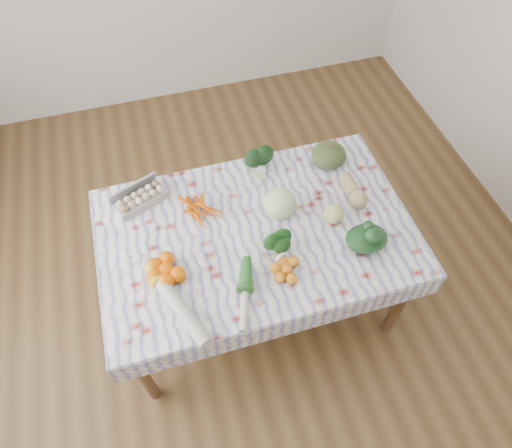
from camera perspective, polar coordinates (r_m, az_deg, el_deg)
name	(u,v)px	position (r m, az deg, el deg)	size (l,w,h in m)	color
ground	(256,297)	(3.07, 0.00, -9.09)	(4.50, 4.50, 0.00)	brown
dining_table	(256,239)	(2.48, 0.00, -1.93)	(1.60, 1.00, 0.75)	brown
tablecloth	(256,231)	(2.42, 0.00, -0.90)	(1.66, 1.06, 0.01)	white
egg_carton	(141,200)	(2.57, -14.14, 2.95)	(0.29, 0.11, 0.08)	#A4A49F
carrot_bunch	(200,211)	(2.49, -7.00, 1.58)	(0.19, 0.17, 0.03)	#D84F02
kale_bunch	(259,161)	(2.64, 0.36, 7.83)	(0.16, 0.14, 0.14)	#133314
kabocha_squash	(329,155)	(2.71, 9.10, 8.53)	(0.20, 0.20, 0.13)	#405025
cabbage	(280,204)	(2.41, 3.04, 2.56)	(0.17, 0.17, 0.17)	#C2E397
butternut_squash	(353,191)	(2.57, 12.08, 4.11)	(0.10, 0.22, 0.10)	tan
orange_cluster	(166,270)	(2.28, -11.13, -5.63)	(0.25, 0.25, 0.08)	#FF6901
broccoli	(275,249)	(2.28, 2.42, -3.17)	(0.15, 0.15, 0.11)	#154614
mandarin_cluster	(287,269)	(2.26, 3.87, -5.62)	(0.19, 0.19, 0.06)	orange
grapefruit	(334,214)	(2.45, 9.69, 1.30)	(0.11, 0.11, 0.11)	#CFD06D
spinach_bag	(367,239)	(2.39, 13.66, -1.78)	(0.22, 0.18, 0.10)	black
daikon	(179,307)	(2.18, -9.60, -10.17)	(0.07, 0.07, 0.48)	beige
leek	(245,295)	(2.19, -1.38, -8.82)	(0.04, 0.04, 0.37)	beige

